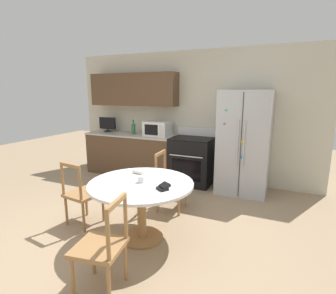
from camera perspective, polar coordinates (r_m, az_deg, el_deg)
name	(u,v)px	position (r m, az deg, el deg)	size (l,w,h in m)	color
ground_plane	(117,235)	(3.58, -11.13, -18.37)	(14.00, 14.00, 0.00)	#9E8466
back_wall	(175,109)	(5.53, 1.45, 8.23)	(5.20, 0.44, 2.60)	beige
kitchen_counter	(132,154)	(5.83, -7.93, -1.51)	(2.02, 0.64, 0.90)	brown
refrigerator	(244,142)	(4.83, 16.23, 0.96)	(0.87, 0.75, 1.83)	#B2B5BA
oven_range	(192,160)	(5.20, 5.21, -2.90)	(0.79, 0.68, 1.08)	black
microwave	(158,129)	(5.41, -2.30, 4.00)	(0.51, 0.39, 0.30)	white
countertop_tv	(107,124)	(6.15, -13.04, 4.93)	(0.42, 0.16, 0.33)	black
counter_bottle	(134,129)	(5.70, -7.52, 3.99)	(0.08, 0.08, 0.31)	#2D6B38
dining_table	(141,193)	(3.22, -5.83, -9.88)	(1.26, 1.26, 0.73)	white
dining_chair_far	(170,182)	(4.05, 0.47, -7.69)	(0.44, 0.44, 0.90)	#9E7042
dining_chair_near	(102,247)	(2.57, -14.16, -20.36)	(0.48, 0.48, 0.90)	#9E7042
dining_chair_left	(82,194)	(3.79, -18.18, -9.74)	(0.47, 0.47, 0.90)	#9E7042
candle_glass	(141,180)	(3.16, -5.88, -7.08)	(0.08, 0.08, 0.08)	silver
folded_napkin	(138,172)	(3.48, -6.56, -5.43)	(0.17, 0.08, 0.05)	silver
wallet	(163,187)	(2.93, -1.01, -8.74)	(0.17, 0.17, 0.07)	black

